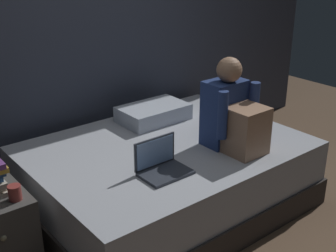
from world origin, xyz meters
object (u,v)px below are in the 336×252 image
object	(u,v)px
person_sitting	(233,115)
laptop	(161,165)
pillow	(153,113)
mug	(15,193)
bed	(167,176)

from	to	relation	value
person_sitting	laptop	distance (m)	0.67
person_sitting	pillow	size ratio (longest dim) A/B	1.17
person_sitting	mug	distance (m)	1.55
person_sitting	pillow	xyz separation A→B (m)	(-0.12, 0.78, -0.19)
pillow	mug	xyz separation A→B (m)	(-1.39, -0.52, -0.00)
person_sitting	laptop	xyz separation A→B (m)	(-0.64, 0.01, -0.20)
bed	laptop	bearing A→B (deg)	-133.41
person_sitting	mug	xyz separation A→B (m)	(-1.52, 0.26, -0.19)
bed	laptop	size ratio (longest dim) A/B	6.25
mug	person_sitting	bearing A→B (deg)	-9.58
pillow	mug	world-z (taller)	pillow
laptop	bed	bearing A→B (deg)	46.59
laptop	mug	size ratio (longest dim) A/B	3.56
person_sitting	mug	world-z (taller)	person_sitting
pillow	mug	bearing A→B (deg)	-159.48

